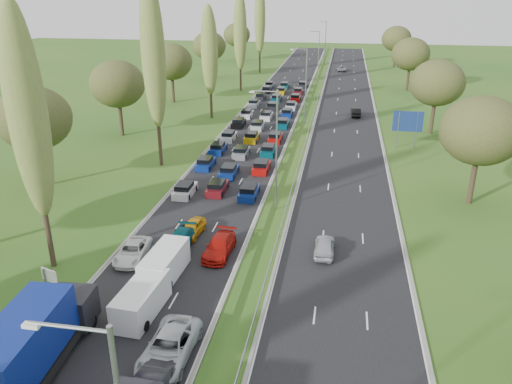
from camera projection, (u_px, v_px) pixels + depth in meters
The scene contains 22 objects.
ground at pixel (305, 120), 83.88m from camera, with size 260.00×260.00×0.00m, color #27581B.
near_carriageway at pixel (268, 115), 87.23m from camera, with size 10.50×215.00×0.04m, color black.
far_carriageway at pixel (346, 118), 85.09m from camera, with size 10.50×215.00×0.04m, color black.
central_reservation at pixel (307, 114), 85.95m from camera, with size 2.36×215.00×0.32m.
lamp_columns at pixel (306, 87), 79.78m from camera, with size 0.18×140.18×12.00m.
poplar_row at pixel (190, 50), 70.94m from camera, with size 2.80×127.80×22.44m.
woodland_left at pixel (107, 88), 69.34m from camera, with size 8.00×166.00×11.10m.
woodland_right at pixel (447, 94), 65.71m from camera, with size 8.00×153.00×11.10m.
traffic_queue_fill at pixel (263, 120), 82.42m from camera, with size 9.10×68.83×0.80m.
near_car_2 at pixel (133, 251), 40.70m from camera, with size 2.22×4.81×1.34m, color white.
near_car_7 at pixel (180, 240), 42.43m from camera, with size 1.94×4.76×1.38m, color #05444D.
near_car_8 at pixel (192, 228), 44.60m from camera, with size 1.59×3.95×1.35m, color orange.
near_car_10 at pixel (169, 347), 29.65m from camera, with size 2.65×5.74×1.59m, color #ADB4B7.
near_car_11 at pixel (219, 246), 41.36m from camera, with size 2.03×4.99×1.45m, color #A6100A.
far_car_0 at pixel (325, 246), 41.50m from camera, with size 1.65×4.11×1.40m, color #9EA4A7.
far_car_1 at pixel (356, 112), 86.29m from camera, with size 1.54×4.40×1.45m, color black.
far_car_2 at pixel (342, 68), 133.40m from camera, with size 2.29×4.97×1.38m, color gray.
blue_lorry at pixel (35, 340), 28.21m from camera, with size 2.74×9.87×4.17m.
white_van_front at pixel (143, 298), 33.85m from camera, with size 2.11×5.37×2.16m.
white_van_rear at pixel (166, 262), 38.23m from camera, with size 2.14×5.46×2.20m.
info_sign at pixel (50, 278), 35.65m from camera, with size 1.45×0.60×2.10m.
direction_sign at pixel (408, 123), 67.88m from camera, with size 4.00×0.18×5.20m.
Camera 1 is at (10.42, -2.41, 20.60)m, focal length 35.00 mm.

